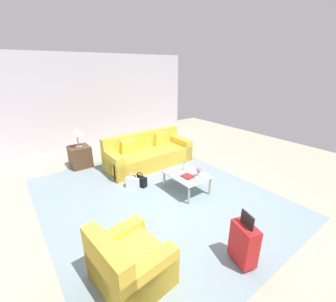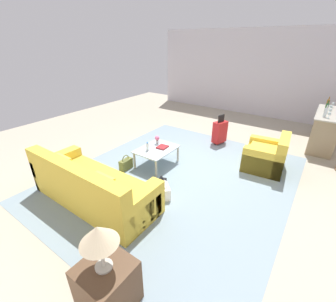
# 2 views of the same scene
# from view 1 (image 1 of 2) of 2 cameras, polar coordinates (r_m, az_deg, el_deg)

# --- Properties ---
(ground_plane) EXTENTS (12.00, 12.00, 0.00)m
(ground_plane) POSITION_cam_1_polar(r_m,az_deg,el_deg) (4.73, 3.25, -13.82)
(ground_plane) COLOR #A89E89
(wall_right) EXTENTS (0.12, 8.00, 3.10)m
(wall_right) POSITION_cam_1_polar(r_m,az_deg,el_deg) (8.47, -19.69, 11.94)
(wall_right) COLOR silver
(wall_right) RESTS_ON ground
(area_rug) EXTENTS (5.20, 4.40, 0.01)m
(area_rug) POSITION_cam_1_polar(r_m,az_deg,el_deg) (5.02, -3.04, -11.47)
(area_rug) COLOR gray
(area_rug) RESTS_ON ground
(couch) EXTENTS (0.95, 2.44, 0.91)m
(couch) POSITION_cam_1_polar(r_m,az_deg,el_deg) (6.48, -5.22, -0.80)
(couch) COLOR gold
(couch) RESTS_ON ground
(armchair) EXTENTS (0.99, 0.92, 0.82)m
(armchair) POSITION_cam_1_polar(r_m,az_deg,el_deg) (3.26, -10.30, -26.77)
(armchair) COLOR gold
(armchair) RESTS_ON ground
(coffee_table) EXTENTS (0.96, 0.73, 0.42)m
(coffee_table) POSITION_cam_1_polar(r_m,az_deg,el_deg) (5.08, 4.74, -6.36)
(coffee_table) COLOR silver
(coffee_table) RESTS_ON ground
(water_bottle) EXTENTS (0.06, 0.06, 0.20)m
(water_bottle) POSITION_cam_1_polar(r_m,az_deg,el_deg) (5.21, 4.15, -3.83)
(water_bottle) COLOR silver
(water_bottle) RESTS_ON coffee_table
(coffee_table_book) EXTENTS (0.26, 0.23, 0.03)m
(coffee_table_book) POSITION_cam_1_polar(r_m,az_deg,el_deg) (4.92, 5.00, -6.43)
(coffee_table_book) COLOR maroon
(coffee_table_book) RESTS_ON coffee_table
(flower_vase) EXTENTS (0.11, 0.11, 0.21)m
(flower_vase) POSITION_cam_1_polar(r_m,az_deg,el_deg) (4.95, 7.80, -4.97)
(flower_vase) COLOR #B2B7BC
(flower_vase) RESTS_ON coffee_table
(side_table) EXTENTS (0.53, 0.53, 0.60)m
(side_table) POSITION_cam_1_polar(r_m,az_deg,el_deg) (6.77, -21.40, -1.33)
(side_table) COLOR #513823
(side_table) RESTS_ON ground
(table_lamp) EXTENTS (0.38, 0.38, 0.55)m
(table_lamp) POSITION_cam_1_polar(r_m,az_deg,el_deg) (6.55, -22.23, 4.58)
(table_lamp) COLOR #ADA899
(table_lamp) RESTS_ON side_table
(suitcase_red) EXTENTS (0.45, 0.33, 0.85)m
(suitcase_red) POSITION_cam_1_polar(r_m,az_deg,el_deg) (3.57, 18.70, -21.22)
(suitcase_red) COLOR red
(suitcase_red) RESTS_ON ground
(handbag_black) EXTENTS (0.35, 0.23, 0.36)m
(handbag_black) POSITION_cam_1_polar(r_m,az_deg,el_deg) (5.41, -7.05, -7.56)
(handbag_black) COLOR black
(handbag_black) RESTS_ON ground
(handbag_olive) EXTENTS (0.32, 0.14, 0.36)m
(handbag_olive) POSITION_cam_1_polar(r_m,az_deg,el_deg) (5.84, 4.26, -5.21)
(handbag_olive) COLOR olive
(handbag_olive) RESTS_ON ground
(handbag_white) EXTENTS (0.32, 0.33, 0.36)m
(handbag_white) POSITION_cam_1_polar(r_m,az_deg,el_deg) (5.39, -8.86, -7.74)
(handbag_white) COLOR white
(handbag_white) RESTS_ON ground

